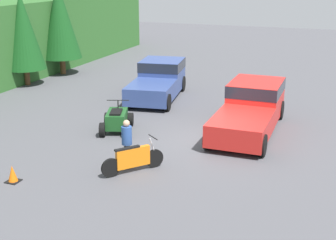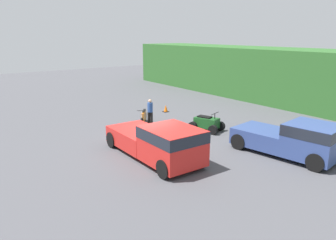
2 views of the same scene
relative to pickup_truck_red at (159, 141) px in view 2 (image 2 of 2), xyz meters
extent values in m
plane|color=#4C4C51|center=(-2.29, 0.99, -0.97)|extent=(80.00, 80.00, 0.00)
cube|color=#2D6028|center=(-2.29, 16.99, 1.34)|extent=(44.00, 6.00, 4.62)
cube|color=red|center=(1.00, 0.00, 0.06)|extent=(2.66, 2.17, 1.60)
cube|color=#1E232D|center=(1.00, 0.00, 0.58)|extent=(2.68, 2.19, 0.51)
cube|color=red|center=(-1.95, -0.01, -0.31)|extent=(3.25, 2.17, 0.85)
cylinder|color=black|center=(1.78, 1.00, -0.55)|extent=(0.83, 0.28, 0.83)
cylinder|color=black|center=(1.79, -0.99, -0.55)|extent=(0.83, 0.28, 0.83)
cylinder|color=black|center=(-3.03, 0.98, -0.55)|extent=(0.83, 0.28, 0.83)
cylinder|color=black|center=(-3.02, -1.01, -0.55)|extent=(0.83, 0.28, 0.83)
cube|color=#334784|center=(4.33, 5.75, 0.06)|extent=(2.58, 2.47, 1.60)
cube|color=#1E232D|center=(4.33, 5.75, 0.58)|extent=(2.60, 2.50, 0.51)
cube|color=#334784|center=(1.82, 5.37, -0.31)|extent=(3.08, 2.55, 0.85)
cylinder|color=black|center=(4.78, 6.82, -0.55)|extent=(0.86, 0.40, 0.83)
cylinder|color=black|center=(5.07, 4.86, -0.55)|extent=(0.86, 0.40, 0.83)
cylinder|color=black|center=(0.83, 6.22, -0.55)|extent=(0.86, 0.40, 0.83)
cylinder|color=black|center=(1.13, 4.26, -0.55)|extent=(0.86, 0.40, 0.83)
cylinder|color=black|center=(-5.34, 2.25, -0.65)|extent=(0.56, 0.49, 0.64)
cylinder|color=black|center=(-6.59, 3.28, -0.65)|extent=(0.56, 0.49, 0.64)
cube|color=orange|center=(-5.96, 2.77, -0.44)|extent=(1.03, 0.89, 0.66)
cylinder|color=#B7B7BC|center=(-5.38, 2.28, -0.25)|extent=(0.26, 0.22, 0.76)
cylinder|color=black|center=(-5.38, 2.28, 0.14)|extent=(0.41, 0.49, 0.04)
cube|color=black|center=(-6.12, 2.89, -0.08)|extent=(0.77, 0.67, 0.06)
cylinder|color=black|center=(-1.87, 5.88, -0.68)|extent=(0.62, 0.40, 0.58)
cylinder|color=black|center=(-1.53, 4.93, -0.68)|extent=(0.62, 0.40, 0.58)
cylinder|color=black|center=(-3.20, 5.41, -0.68)|extent=(0.62, 0.40, 0.58)
cylinder|color=black|center=(-2.87, 4.46, -0.68)|extent=(0.62, 0.40, 0.58)
cube|color=#194C1E|center=(-2.37, 5.17, -0.44)|extent=(1.65, 1.23, 0.62)
cylinder|color=black|center=(-1.86, 5.35, 0.04)|extent=(0.06, 0.06, 0.35)
cylinder|color=black|center=(-1.86, 5.35, 0.22)|extent=(0.35, 0.91, 0.04)
cube|color=black|center=(-2.51, 5.12, -0.09)|extent=(0.95, 0.70, 0.08)
cylinder|color=black|center=(-5.60, 3.17, -0.55)|extent=(0.24, 0.24, 0.84)
cylinder|color=black|center=(-5.76, 3.06, -0.55)|extent=(0.24, 0.24, 0.84)
cylinder|color=#2D5199|center=(-5.68, 3.11, 0.19)|extent=(0.49, 0.49, 0.63)
sphere|color=tan|center=(-5.68, 3.11, 0.62)|extent=(0.32, 0.32, 0.23)
cube|color=black|center=(-8.02, 6.05, -0.95)|extent=(0.42, 0.42, 0.03)
cone|color=orange|center=(-8.02, 6.05, -0.69)|extent=(0.32, 0.32, 0.55)
camera|label=1|loc=(-19.03, -3.42, 5.50)|focal=50.00mm
camera|label=2|loc=(12.19, -8.25, 4.94)|focal=35.00mm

